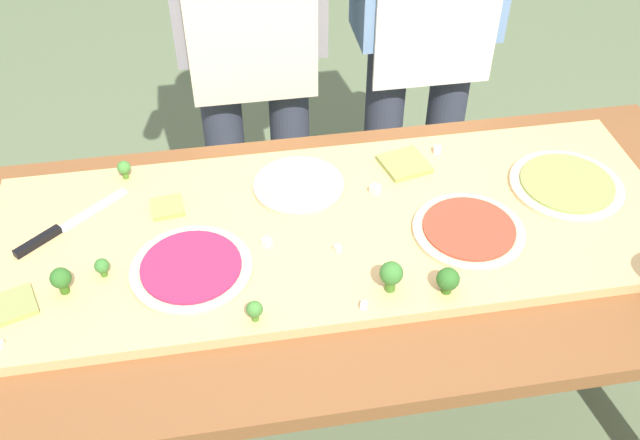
% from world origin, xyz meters
% --- Properties ---
extents(ground_plane, '(8.00, 8.00, 0.00)m').
position_xyz_m(ground_plane, '(0.00, 0.00, 0.00)').
color(ground_plane, '#60704C').
extents(prep_table, '(1.78, 0.83, 0.77)m').
position_xyz_m(prep_table, '(0.00, 0.00, 0.68)').
color(prep_table, brown).
rests_on(prep_table, ground).
extents(cutting_board, '(1.52, 0.57, 0.03)m').
position_xyz_m(cutting_board, '(-0.03, 0.04, 0.78)').
color(cutting_board, tan).
rests_on(cutting_board, prep_table).
extents(chefs_knife, '(0.23, 0.20, 0.02)m').
position_xyz_m(chefs_knife, '(-0.64, 0.12, 0.80)').
color(chefs_knife, '#B7BABF').
rests_on(chefs_knife, cutting_board).
extents(pizza_whole_beet_magenta, '(0.25, 0.25, 0.02)m').
position_xyz_m(pizza_whole_beet_magenta, '(-0.35, -0.05, 0.81)').
color(pizza_whole_beet_magenta, beige).
rests_on(pizza_whole_beet_magenta, cutting_board).
extents(pizza_whole_pesto_green, '(0.26, 0.26, 0.02)m').
position_xyz_m(pizza_whole_pesto_green, '(0.53, 0.08, 0.81)').
color(pizza_whole_pesto_green, beige).
rests_on(pizza_whole_pesto_green, cutting_board).
extents(pizza_whole_white_garlic, '(0.22, 0.22, 0.02)m').
position_xyz_m(pizza_whole_white_garlic, '(-0.10, 0.18, 0.81)').
color(pizza_whole_white_garlic, beige).
rests_on(pizza_whole_white_garlic, cutting_board).
extents(pizza_whole_tomato_red, '(0.25, 0.25, 0.02)m').
position_xyz_m(pizza_whole_tomato_red, '(0.25, -0.03, 0.81)').
color(pizza_whole_tomato_red, beige).
rests_on(pizza_whole_tomato_red, cutting_board).
extents(pizza_slice_far_left, '(0.08, 0.08, 0.01)m').
position_xyz_m(pizza_slice_far_left, '(-0.40, 0.15, 0.80)').
color(pizza_slice_far_left, '#899E4C').
rests_on(pizza_slice_far_left, cutting_board).
extents(pizza_slice_near_right, '(0.10, 0.10, 0.01)m').
position_xyz_m(pizza_slice_near_right, '(-0.70, -0.09, 0.80)').
color(pizza_slice_near_right, '#899E4C').
rests_on(pizza_slice_near_right, cutting_board).
extents(pizza_slice_far_right, '(0.13, 0.13, 0.01)m').
position_xyz_m(pizza_slice_far_right, '(0.17, 0.22, 0.80)').
color(pizza_slice_far_right, '#899E4C').
rests_on(pizza_slice_far_right, cutting_board).
extents(broccoli_floret_back_right, '(0.05, 0.05, 0.06)m').
position_xyz_m(broccoli_floret_back_right, '(0.15, -0.19, 0.83)').
color(broccoli_floret_back_right, '#366618').
rests_on(broccoli_floret_back_right, cutting_board).
extents(broccoli_floret_front_left, '(0.03, 0.03, 0.05)m').
position_xyz_m(broccoli_floret_front_left, '(-0.24, -0.20, 0.83)').
color(broccoli_floret_front_left, '#487A23').
rests_on(broccoli_floret_front_left, cutting_board).
extents(broccoli_floret_front_right, '(0.04, 0.04, 0.06)m').
position_xyz_m(broccoli_floret_front_right, '(-0.61, -0.07, 0.84)').
color(broccoli_floret_front_right, '#366618').
rests_on(broccoli_floret_front_right, cutting_board).
extents(broccoli_floret_center_left, '(0.05, 0.05, 0.07)m').
position_xyz_m(broccoli_floret_center_left, '(0.04, -0.17, 0.84)').
color(broccoli_floret_center_left, '#3F7220').
rests_on(broccoli_floret_center_left, cutting_board).
extents(broccoli_floret_back_mid, '(0.03, 0.03, 0.04)m').
position_xyz_m(broccoli_floret_back_mid, '(-0.53, -0.03, 0.82)').
color(broccoli_floret_back_mid, '#3F7220').
rests_on(broccoli_floret_back_mid, cutting_board).
extents(broccoli_floret_back_left, '(0.03, 0.03, 0.05)m').
position_xyz_m(broccoli_floret_back_left, '(-0.50, 0.29, 0.83)').
color(broccoli_floret_back_left, '#487A23').
rests_on(broccoli_floret_back_left, cutting_board).
extents(cheese_crumble_a, '(0.02, 0.02, 0.01)m').
position_xyz_m(cheese_crumble_a, '(-0.02, -0.21, 0.81)').
color(cheese_crumble_a, silver).
rests_on(cheese_crumble_a, cutting_board).
extents(cheese_crumble_b, '(0.03, 0.03, 0.02)m').
position_xyz_m(cheese_crumble_b, '(-0.19, 0.00, 0.81)').
color(cheese_crumble_b, white).
rests_on(cheese_crumble_b, cutting_board).
extents(cheese_crumble_d, '(0.02, 0.02, 0.02)m').
position_xyz_m(cheese_crumble_d, '(0.26, 0.26, 0.81)').
color(cheese_crumble_d, white).
rests_on(cheese_crumble_d, cutting_board).
extents(cheese_crumble_e, '(0.03, 0.03, 0.02)m').
position_xyz_m(cheese_crumble_e, '(0.08, 0.13, 0.81)').
color(cheese_crumble_e, silver).
rests_on(cheese_crumble_e, cutting_board).
extents(cheese_crumble_f, '(0.02, 0.02, 0.01)m').
position_xyz_m(cheese_crumble_f, '(-0.04, -0.04, 0.81)').
color(cheese_crumble_f, silver).
rests_on(cheese_crumble_f, cutting_board).
extents(cook_left, '(0.54, 0.39, 1.67)m').
position_xyz_m(cook_left, '(-0.15, 0.68, 1.00)').
color(cook_left, '#333847').
rests_on(cook_left, ground).
extents(cook_right, '(0.54, 0.39, 1.67)m').
position_xyz_m(cook_right, '(0.34, 0.68, 1.00)').
color(cook_right, '#333847').
rests_on(cook_right, ground).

